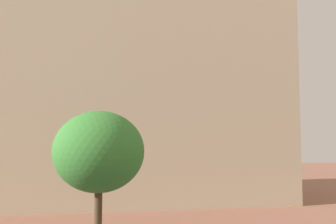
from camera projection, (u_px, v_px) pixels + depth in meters
The scene contains 2 objects.
landmark_building at pixel (128, 62), 30.55m from camera, with size 26.34×10.64×35.45m.
tree_curb_far at pixel (99, 152), 15.47m from camera, with size 3.91×3.91×6.21m.
Camera 1 is at (-1.85, -1.12, 4.97)m, focal length 38.42 mm.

